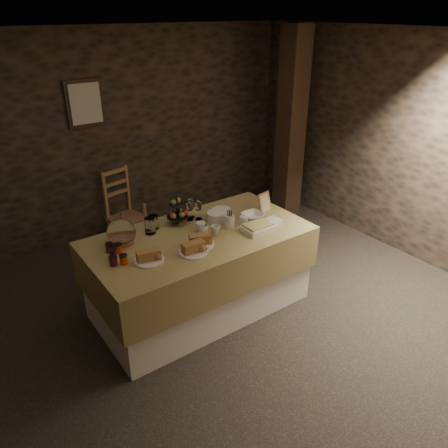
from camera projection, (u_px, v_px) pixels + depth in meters
ground_plane at (215, 326)px, 4.23m from camera, size 5.50×5.00×0.01m
room_shell at (213, 174)px, 3.54m from camera, size 5.52×5.02×2.60m
buffet_table at (200, 266)px, 4.30m from camera, size 2.11×1.12×0.84m
chair at (124, 206)px, 5.83m from camera, size 0.49×0.47×0.69m
timber_column at (291, 126)px, 6.03m from camera, size 0.30×0.30×2.60m
framed_picture at (85, 103)px, 5.17m from camera, size 0.45×0.04×0.55m
plate_stack_a at (216, 217)px, 4.38m from camera, size 0.19×0.19×0.10m
plate_stack_b at (222, 213)px, 4.48m from camera, size 0.20×0.20×0.08m
cutlery_holder at (230, 221)px, 4.27m from camera, size 0.10×0.10×0.12m
cup_a at (203, 229)px, 4.15m from camera, size 0.12×0.12×0.09m
cup_b at (215, 230)px, 4.14m from camera, size 0.11×0.11×0.08m
mug_c at (201, 227)px, 4.19m from camera, size 0.09×0.09×0.09m
mug_d at (244, 221)px, 4.32m from camera, size 0.08×0.08×0.09m
bowl at (253, 216)px, 4.46m from camera, size 0.23×0.23×0.05m
cake_dome at (121, 234)px, 3.93m from camera, size 0.26×0.26×0.26m
fruit_stand at (178, 213)px, 4.29m from camera, size 0.21×0.21×0.30m
bread_platter_left at (149, 257)px, 3.70m from camera, size 0.26×0.26×0.11m
bread_platter_center at (193, 249)px, 3.82m from camera, size 0.26×0.26×0.11m
bread_platter_right at (200, 241)px, 3.95m from camera, size 0.26×0.26×0.11m
jam_jars at (116, 255)px, 3.74m from camera, size 0.18×0.32×0.07m
tart_dish at (258, 227)px, 4.21m from camera, size 0.30×0.22×0.07m
square_dish at (273, 222)px, 4.35m from camera, size 0.14×0.14×0.04m
menu_frame at (265, 203)px, 4.60m from camera, size 0.18×0.10×0.22m
storage_jar_a at (150, 226)px, 4.13m from camera, size 0.10×0.10×0.16m
storage_jar_b at (154, 222)px, 4.23m from camera, size 0.09×0.09×0.14m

